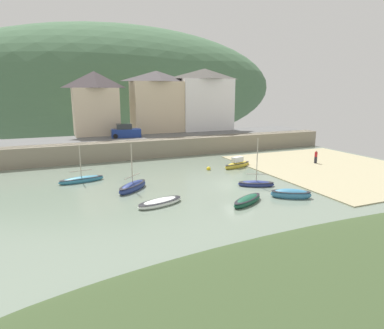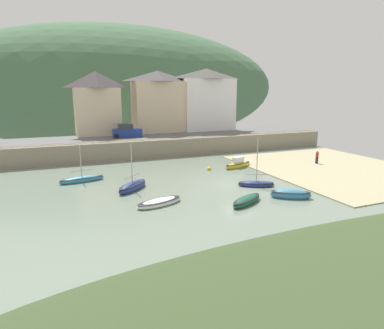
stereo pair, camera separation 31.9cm
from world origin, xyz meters
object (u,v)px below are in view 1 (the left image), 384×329
(waterfront_building_left, at_px, (95,103))
(person_on_slipway, at_px, (316,156))
(fishing_boat_green, at_px, (82,180))
(rowboat_small_beached, at_px, (291,194))
(waterfront_building_centre, at_px, (157,101))
(dinghy_open_wooden, at_px, (133,187))
(sailboat_nearest_shore, at_px, (247,201))
(mooring_buoy, at_px, (209,169))
(sailboat_tall_mast, at_px, (256,184))
(motorboat_with_cabin, at_px, (237,164))
(waterfront_building_right, at_px, (205,99))
(sailboat_white_hull, at_px, (160,202))
(parked_car_near_slipway, at_px, (126,132))

(waterfront_building_left, bearing_deg, person_on_slipway, -40.96)
(fishing_boat_green, xyz_separation_m, rowboat_small_beached, (16.02, -12.09, 0.05))
(waterfront_building_left, bearing_deg, rowboat_small_beached, -68.25)
(waterfront_building_centre, relative_size, dinghy_open_wooden, 2.13)
(sailboat_nearest_shore, relative_size, mooring_buoy, 7.99)
(sailboat_tall_mast, bearing_deg, waterfront_building_centre, 119.53)
(waterfront_building_left, distance_m, motorboat_with_cabin, 23.96)
(fishing_boat_green, distance_m, person_on_slipway, 27.76)
(rowboat_small_beached, bearing_deg, waterfront_building_right, 109.46)
(sailboat_white_hull, distance_m, dinghy_open_wooden, 5.00)
(waterfront_building_centre, xyz_separation_m, sailboat_tall_mast, (1.77, -26.04, -7.04))
(fishing_boat_green, bearing_deg, parked_car_near_slipway, 51.27)
(waterfront_building_centre, xyz_separation_m, sailboat_nearest_shore, (-1.73, -30.06, -7.03))
(motorboat_with_cabin, bearing_deg, waterfront_building_left, 109.43)
(fishing_boat_green, bearing_deg, motorboat_with_cabin, -11.41)
(rowboat_small_beached, bearing_deg, fishing_boat_green, 173.44)
(waterfront_building_left, bearing_deg, mooring_buoy, -61.44)
(waterfront_building_centre, distance_m, rowboat_small_beached, 31.08)
(waterfront_building_right, height_order, mooring_buoy, waterfront_building_right)
(sailboat_tall_mast, bearing_deg, waterfront_building_right, 101.38)
(waterfront_building_centre, xyz_separation_m, mooring_buoy, (0.44, -18.30, -7.13))
(motorboat_with_cabin, bearing_deg, waterfront_building_right, 59.96)
(waterfront_building_right, distance_m, person_on_slipway, 22.31)
(sailboat_tall_mast, height_order, mooring_buoy, sailboat_tall_mast)
(dinghy_open_wooden, relative_size, motorboat_with_cabin, 1.08)
(parked_car_near_slipway, bearing_deg, sailboat_tall_mast, -64.66)
(parked_car_near_slipway, distance_m, person_on_slipway, 25.94)
(rowboat_small_beached, height_order, parked_car_near_slipway, parked_car_near_slipway)
(dinghy_open_wooden, relative_size, mooring_buoy, 9.33)
(dinghy_open_wooden, distance_m, sailboat_tall_mast, 11.66)
(motorboat_with_cabin, bearing_deg, fishing_boat_green, 161.71)
(sailboat_white_hull, relative_size, dinghy_open_wooden, 0.95)
(waterfront_building_right, height_order, sailboat_nearest_shore, waterfront_building_right)
(mooring_buoy, bearing_deg, waterfront_building_centre, 91.38)
(sailboat_tall_mast, height_order, parked_car_near_slipway, sailboat_tall_mast)
(waterfront_building_centre, bearing_deg, rowboat_small_beached, -85.23)
(waterfront_building_left, distance_m, rowboat_small_beached, 33.21)
(waterfront_building_right, height_order, parked_car_near_slipway, waterfront_building_right)
(sailboat_white_hull, distance_m, rowboat_small_beached, 11.15)
(waterfront_building_centre, relative_size, fishing_boat_green, 2.11)
(person_on_slipway, bearing_deg, sailboat_white_hull, -162.41)
(waterfront_building_right, distance_m, dinghy_open_wooden, 29.81)
(rowboat_small_beached, bearing_deg, dinghy_open_wooden, 178.69)
(fishing_boat_green, xyz_separation_m, sailboat_tall_mast, (15.28, -7.94, -0.01))
(waterfront_building_right, relative_size, sailboat_tall_mast, 2.13)
(person_on_slipway, bearing_deg, fishing_boat_green, 174.95)
(parked_car_near_slipway, height_order, person_on_slipway, parked_car_near_slipway)
(waterfront_building_right, relative_size, sailboat_nearest_shore, 2.62)
(person_on_slipway, bearing_deg, waterfront_building_centre, 124.54)
(sailboat_white_hull, xyz_separation_m, motorboat_with_cabin, (12.50, 9.22, 0.16))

